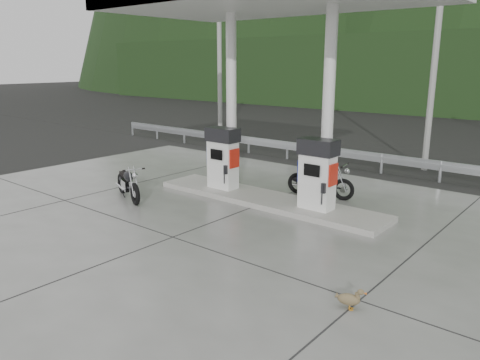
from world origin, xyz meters
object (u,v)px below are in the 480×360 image
Objects in this scene: gas_pump_left at (223,158)px; motorcycle_right at (320,182)px; motorcycle_left at (128,184)px; duck at (349,300)px; gas_pump_right at (317,174)px.

motorcycle_right is at bearing 30.38° from gas_pump_left.
motorcycle_left reaches higher than duck.
gas_pump_right is 4.89m from duck.
motorcycle_left is 7.90m from duck.
gas_pump_left is at bearing 180.00° from gas_pump_right.
gas_pump_left is 2.93m from motorcycle_right.
gas_pump_left is 4.12× the size of duck.
gas_pump_right is 1.73m from motorcycle_right.
motorcycle_left is (-1.65, -2.22, -0.61)m from gas_pump_left.
motorcycle_left is at bearing -155.40° from gas_pump_right.
gas_pump_left reaches higher than duck.
motorcycle_left is (-4.85, -2.22, -0.61)m from gas_pump_right.
gas_pump_left is 1.00× the size of gas_pump_right.
gas_pump_left is 2.83m from motorcycle_left.
gas_pump_right is 0.95× the size of motorcycle_right.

